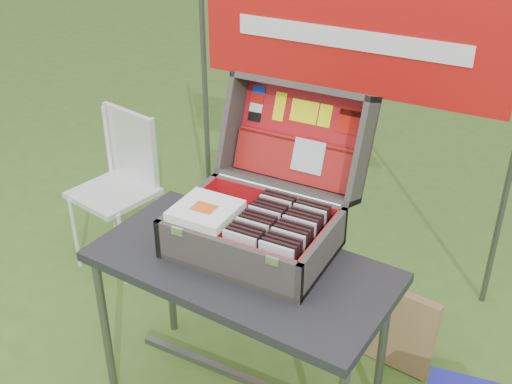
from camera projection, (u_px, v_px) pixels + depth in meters
The scene contains 90 objects.
ground at pixel (242, 380), 2.92m from camera, with size 80.00×80.00×0.00m, color #406025.
table at pixel (242, 335), 2.65m from camera, with size 1.18×0.59×0.73m, color #232325, non-canonical shape.
table_top at pixel (241, 267), 2.48m from camera, with size 1.18×0.59×0.04m, color #232325.
table_leg_fl at pixel (106, 331), 2.70m from camera, with size 0.04×0.04×0.69m, color #59595B.
table_leg_bl at pixel (170, 272), 3.06m from camera, with size 0.04×0.04×0.69m, color #59595B.
table_leg_br at pixel (382, 346), 2.62m from camera, with size 0.04×0.04×0.69m, color #59595B.
table_brace at pixel (243, 378), 2.77m from camera, with size 1.03×0.03×0.03m, color #59595B.
suitcase at pixel (260, 183), 2.45m from camera, with size 0.62×0.60×0.55m, color #5B554E, non-canonical shape.
suitcase_base_bottom at pixel (253, 248), 2.53m from camera, with size 0.62×0.44×0.02m, color #5B554E.
suitcase_base_wall_front at pixel (225, 260), 2.34m from camera, with size 0.62×0.02×0.16m, color #5B554E.
suitcase_base_wall_back at pixel (276, 208), 2.66m from camera, with size 0.62×0.02×0.16m, color #5B554E.
suitcase_base_wall_left at pixel (189, 214), 2.62m from camera, with size 0.02×0.44×0.16m, color #5B554E.
suitcase_base_wall_right at pixel (323, 253), 2.38m from camera, with size 0.02×0.44×0.16m, color #5B554E.
suitcase_liner_floor at pixel (253, 244), 2.53m from camera, with size 0.57×0.39×0.01m, color red.
suitcase_latch_left at pixel (177, 231), 2.38m from camera, with size 0.05×0.01×0.03m, color silver.
suitcase_latch_right at pixel (273, 261), 2.21m from camera, with size 0.05×0.01×0.03m, color silver.
suitcase_hinge at pixel (278, 190), 2.63m from camera, with size 0.02×0.02×0.55m, color silver.
suitcase_lid_back at pixel (302, 136), 2.72m from camera, with size 0.62×0.44×0.02m, color #5B554E.
suitcase_lid_rim_far at pixel (304, 87), 2.62m from camera, with size 0.62×0.02×0.16m, color #5B554E.
suitcase_lid_rim_near at pixel (286, 185), 2.70m from camera, with size 0.62×0.02×0.16m, color #5B554E.
suitcase_lid_rim_left at pixel (233, 123), 2.78m from camera, with size 0.02×0.44×0.16m, color #5B554E.
suitcase_lid_rim_right at pixel (363, 152), 2.54m from camera, with size 0.02×0.44×0.16m, color #5B554E.
suitcase_lid_liner at pixel (300, 136), 2.71m from camera, with size 0.56×0.39×0.01m, color red.
suitcase_liner_wall_front at pixel (227, 256), 2.35m from camera, with size 0.57×0.01×0.14m, color red.
suitcase_liner_wall_back at pixel (275, 208), 2.64m from camera, with size 0.57×0.01×0.14m, color red.
suitcase_liner_wall_left at pixel (192, 212), 2.61m from camera, with size 0.01×0.39×0.14m, color red.
suitcase_liner_wall_right at pixel (319, 250), 2.38m from camera, with size 0.01×0.39×0.14m, color red.
suitcase_lid_pocket at pixel (294, 160), 2.71m from camera, with size 0.55×0.18×0.03m, color maroon.
suitcase_pocket_edge at pixel (297, 140), 2.69m from camera, with size 0.54×0.02×0.02m, color maroon.
suitcase_pocket_cd at pixel (308, 156), 2.66m from camera, with size 0.14×0.14×0.01m, color silver.
lid_sticker_cc_a at pixel (259, 89), 2.76m from camera, with size 0.06×0.04×0.00m, color #1933B2.
lid_sticker_cc_b at pixel (257, 99), 2.77m from camera, with size 0.06×0.04×0.00m, color red.
lid_sticker_cc_c at pixel (256, 108), 2.78m from camera, with size 0.06×0.04×0.00m, color white.
lid_sticker_cc_d at pixel (254, 117), 2.79m from camera, with size 0.06×0.04×0.00m, color black.
lid_card_neon_tall at pixel (280, 107), 2.73m from camera, with size 0.05×0.12×0.00m, color #FAF80E.
lid_card_neon_main at pixel (304, 112), 2.68m from camera, with size 0.12×0.09×0.00m, color #FAF80E.
lid_card_neon_small at pixel (325, 116), 2.64m from camera, with size 0.05×0.09×0.00m, color #FAF80E.
lid_sticker_band at pixel (350, 121), 2.60m from camera, with size 0.11×0.11×0.00m, color red.
lid_sticker_band_bar at pixel (352, 113), 2.59m from camera, with size 0.10×0.02×0.00m, color black.
cd_left_0 at pixel (240, 252), 2.34m from camera, with size 0.14×0.01×0.16m, color silver.
cd_left_1 at pixel (243, 249), 2.36m from camera, with size 0.14×0.01×0.16m, color black.
cd_left_2 at pixel (246, 246), 2.38m from camera, with size 0.14×0.01×0.16m, color black.
cd_left_3 at pixel (249, 242), 2.40m from camera, with size 0.14×0.01×0.16m, color black.
cd_left_4 at pixel (252, 239), 2.41m from camera, with size 0.14×0.01×0.16m, color silver.
cd_left_5 at pixel (255, 236), 2.43m from camera, with size 0.14×0.01×0.16m, color black.
cd_left_6 at pixel (258, 233), 2.45m from camera, with size 0.14×0.01×0.16m, color black.
cd_left_7 at pixel (261, 230), 2.47m from camera, with size 0.14×0.01×0.16m, color black.
cd_left_8 at pixel (264, 227), 2.49m from camera, with size 0.14×0.01×0.16m, color silver.
cd_left_9 at pixel (267, 224), 2.51m from camera, with size 0.14×0.01×0.16m, color black.
cd_left_10 at pixel (270, 221), 2.53m from camera, with size 0.14×0.01×0.16m, color black.
cd_left_11 at pixel (272, 218), 2.54m from camera, with size 0.14×0.01×0.16m, color black.
cd_left_12 at pixel (275, 215), 2.56m from camera, with size 0.14×0.01×0.16m, color silver.
cd_left_13 at pixel (278, 213), 2.58m from camera, with size 0.14×0.01×0.16m, color black.
cd_left_14 at pixel (280, 210), 2.60m from camera, with size 0.14×0.01×0.16m, color black.
cd_right_0 at pixel (276, 264), 2.28m from camera, with size 0.14×0.01×0.16m, color silver.
cd_right_1 at pixel (279, 260), 2.30m from camera, with size 0.14×0.01×0.16m, color black.
cd_right_2 at pixel (282, 257), 2.32m from camera, with size 0.14×0.01×0.16m, color black.
cd_right_3 at pixel (285, 253), 2.34m from camera, with size 0.14×0.01×0.16m, color black.
cd_right_4 at pixel (288, 250), 2.35m from camera, with size 0.14×0.01×0.16m, color silver.
cd_right_5 at pixel (290, 247), 2.37m from camera, with size 0.14×0.01×0.16m, color black.
cd_right_6 at pixel (293, 243), 2.39m from camera, with size 0.14×0.01×0.16m, color black.
cd_right_7 at pixel (296, 240), 2.41m from camera, with size 0.14×0.01×0.16m, color black.
cd_right_8 at pixel (299, 237), 2.43m from camera, with size 0.14×0.01×0.16m, color silver.
cd_right_9 at pixel (301, 234), 2.45m from camera, with size 0.14×0.01×0.16m, color black.
cd_right_10 at pixel (304, 231), 2.46m from camera, with size 0.14×0.01×0.16m, color black.
cd_right_11 at pixel (307, 228), 2.48m from camera, with size 0.14×0.01×0.16m, color black.
cd_right_12 at pixel (309, 225), 2.50m from camera, with size 0.14×0.01×0.16m, color silver.
cd_right_13 at pixel (312, 222), 2.52m from camera, with size 0.14×0.01×0.16m, color black.
cd_right_14 at pixel (314, 219), 2.54m from camera, with size 0.14×0.01×0.16m, color black.
songbook_0 at pixel (206, 214), 2.46m from camera, with size 0.23×0.23×0.01m, color white.
songbook_1 at pixel (206, 213), 2.46m from camera, with size 0.23×0.23×0.01m, color white.
songbook_2 at pixel (206, 212), 2.45m from camera, with size 0.23×0.23×0.01m, color white.
songbook_3 at pixel (206, 211), 2.45m from camera, with size 0.23×0.23×0.01m, color white.
songbook_4 at pixel (206, 209), 2.45m from camera, with size 0.23×0.23×0.01m, color white.
songbook_5 at pixel (205, 208), 2.45m from camera, with size 0.23×0.23×0.01m, color white.
songbook_6 at pixel (205, 207), 2.44m from camera, with size 0.23×0.23×0.01m, color white.
songbook_graphic at pixel (204, 208), 2.44m from camera, with size 0.09×0.07×0.00m, color #D85919.
chair at pixel (114, 195), 3.53m from camera, with size 0.39×0.43×0.86m, color silver, non-canonical shape.
chair_seat at pixel (113, 193), 3.53m from camera, with size 0.39×0.39×0.03m, color silver.
chair_backrest at pixel (131, 145), 3.56m from camera, with size 0.39×0.03×0.41m, color silver.
chair_leg_fl at pixel (75, 233), 3.58m from camera, with size 0.02×0.02×0.44m, color silver.
chair_leg_fr at pixel (123, 250), 3.44m from camera, with size 0.02×0.02×0.44m, color silver.
chair_leg_bl at pixel (113, 206), 3.83m from camera, with size 0.02×0.02×0.44m, color silver.
chair_leg_br at pixel (159, 220), 3.69m from camera, with size 0.02×0.02×0.44m, color silver.
chair_upright_left at pixel (107, 140), 3.63m from camera, with size 0.02×0.02×0.41m, color silver.
chair_upright_right at pixel (155, 153), 3.50m from camera, with size 0.02×0.02×0.41m, color silver.
cardboard_box at pixel (397, 328), 2.95m from camera, with size 0.36×0.06×0.38m, color olive.
banner_post_left at pixel (205, 95), 3.69m from camera, with size 0.03×0.03×1.70m, color #59595B.
banner at pixel (349, 38), 3.11m from camera, with size 1.60×0.01×0.55m, color #B9110F.
banner_text at pixel (348, 39), 3.10m from camera, with size 1.20×0.00×0.10m, color white.
Camera 1 is at (1.05, -1.83, 2.20)m, focal length 45.00 mm.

